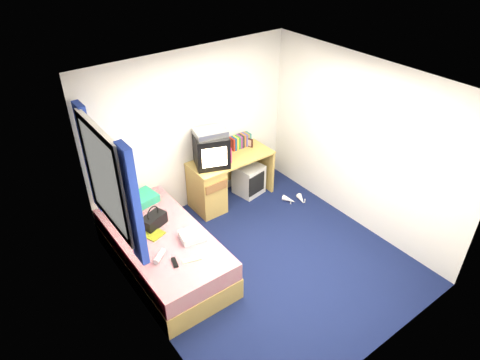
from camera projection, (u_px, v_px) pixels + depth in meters
ground at (266, 262)px, 5.60m from camera, size 3.40×3.40×0.00m
room_shell at (270, 167)px, 4.80m from camera, size 3.40×3.40×3.40m
bed at (164, 252)px, 5.37m from camera, size 1.01×2.00×0.54m
pillow at (138, 201)px, 5.72m from camera, size 0.54×0.39×0.11m
desk at (216, 182)px, 6.43m from camera, size 1.30×0.55×0.75m
storage_cube at (249, 179)px, 6.80m from camera, size 0.45×0.45×0.49m
crt_tv at (211, 150)px, 6.08m from camera, size 0.59×0.58×0.47m
vcr at (210, 132)px, 5.94m from camera, size 0.50×0.41×0.08m
book_row at (240, 141)px, 6.59m from camera, size 0.34×0.13×0.20m
picture_frame at (249, 143)px, 6.61m from camera, size 0.06×0.12×0.14m
pink_water_bottle at (229, 156)px, 6.19m from camera, size 0.08×0.08×0.23m
aerosol_can at (220, 153)px, 6.28m from camera, size 0.07×0.07×0.19m
handbag at (154, 220)px, 5.32m from camera, size 0.36×0.27×0.29m
towel at (192, 236)px, 5.13m from camera, size 0.32×0.28×0.09m
magazine at (152, 233)px, 5.24m from camera, size 0.29×0.33×0.01m
water_bottle at (159, 256)px, 4.86m from camera, size 0.20×0.18×0.07m
colour_swatch_fan at (192, 260)px, 4.85m from camera, size 0.23×0.12×0.01m
remote_control at (175, 262)px, 4.81m from camera, size 0.09×0.17×0.02m
window_assembly at (108, 180)px, 4.64m from camera, size 0.11×1.42×1.40m
white_heels at (295, 200)px, 6.68m from camera, size 0.32×0.34×0.09m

